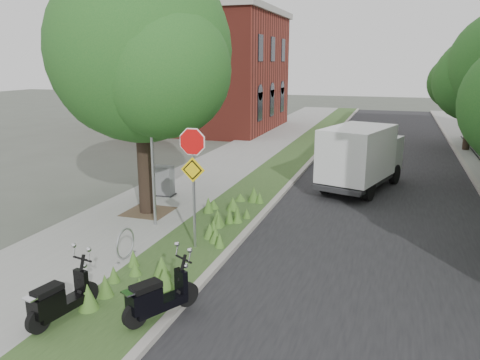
% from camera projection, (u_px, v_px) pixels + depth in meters
% --- Properties ---
extents(ground, '(120.00, 120.00, 0.00)m').
position_uv_depth(ground, '(239.00, 268.00, 11.13)').
color(ground, '#4C5147').
rests_on(ground, ground).
extents(sidewalk_near, '(3.50, 60.00, 0.12)m').
position_uv_depth(sidewalk_near, '(221.00, 167.00, 21.62)').
color(sidewalk_near, gray).
rests_on(sidewalk_near, ground).
extents(verge, '(2.00, 60.00, 0.12)m').
position_uv_depth(verge, '(279.00, 171.00, 20.78)').
color(verge, '#2F4A1F').
rests_on(verge, ground).
extents(kerb_near, '(0.20, 60.00, 0.13)m').
position_uv_depth(kerb_near, '(301.00, 172.00, 20.47)').
color(kerb_near, '#9E9991').
rests_on(kerb_near, ground).
extents(road, '(7.00, 60.00, 0.01)m').
position_uv_depth(road, '(384.00, 180.00, 19.41)').
color(road, black).
rests_on(road, ground).
extents(kerb_far, '(0.20, 60.00, 0.13)m').
position_uv_depth(kerb_far, '(477.00, 185.00, 18.32)').
color(kerb_far, '#9E9991').
rests_on(kerb_far, ground).
extents(street_tree_main, '(6.21, 5.54, 7.66)m').
position_uv_depth(street_tree_main, '(139.00, 60.00, 13.84)').
color(street_tree_main, black).
rests_on(street_tree_main, ground).
extents(bare_post, '(0.08, 0.08, 4.00)m').
position_uv_depth(bare_post, '(152.00, 158.00, 13.25)').
color(bare_post, '#A5A8AD').
rests_on(bare_post, ground).
extents(bike_hoop, '(0.06, 0.78, 0.77)m').
position_uv_depth(bike_hoop, '(125.00, 244.00, 11.29)').
color(bike_hoop, '#A5A8AD').
rests_on(bike_hoop, ground).
extents(sign_assembly, '(0.94, 0.08, 3.22)m').
position_uv_depth(sign_assembly, '(193.00, 163.00, 11.53)').
color(sign_assembly, '#A5A8AD').
rests_on(sign_assembly, ground).
extents(brick_building, '(9.40, 10.40, 8.30)m').
position_uv_depth(brick_building, '(211.00, 70.00, 33.25)').
color(brick_building, maroon).
rests_on(brick_building, ground).
extents(far_tree_c, '(4.37, 3.89, 5.93)m').
position_uv_depth(far_tree_c, '(473.00, 78.00, 24.63)').
color(far_tree_c, black).
rests_on(far_tree_c, ground).
extents(scooter_near, '(0.53, 1.60, 0.77)m').
position_uv_depth(scooter_near, '(56.00, 304.00, 8.49)').
color(scooter_near, black).
rests_on(scooter_near, ground).
extents(scooter_far, '(0.91, 1.48, 0.78)m').
position_uv_depth(scooter_far, '(154.00, 301.00, 8.57)').
color(scooter_far, black).
rests_on(scooter_far, ground).
extents(box_truck, '(3.03, 4.94, 2.09)m').
position_uv_depth(box_truck, '(361.00, 155.00, 17.63)').
color(box_truck, '#262628').
rests_on(box_truck, ground).
extents(utility_cabinet, '(0.82, 0.57, 1.06)m').
position_uv_depth(utility_cabinet, '(163.00, 181.00, 16.67)').
color(utility_cabinet, '#262628').
rests_on(utility_cabinet, ground).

